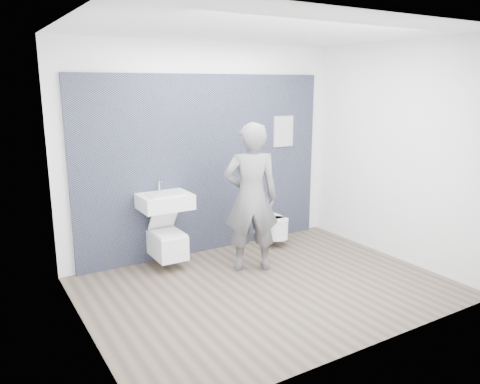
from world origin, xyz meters
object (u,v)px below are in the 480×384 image
toilet_square (167,243)px  toilet_rounded (273,227)px  washbasin (165,201)px  visitor (251,198)px

toilet_square → toilet_rounded: toilet_square is taller
washbasin → toilet_rounded: washbasin is taller
toilet_rounded → visitor: 1.18m
visitor → toilet_rounded: bearing=-117.4°
toilet_square → toilet_rounded: (1.63, -0.01, -0.04)m
toilet_rounded → toilet_square: bearing=179.7°
visitor → toilet_square: bearing=-11.4°
washbasin → visitor: 1.08m
toilet_rounded → visitor: bearing=-141.6°
toilet_rounded → visitor: size_ratio=0.29×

